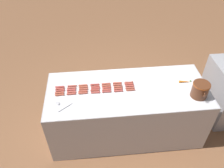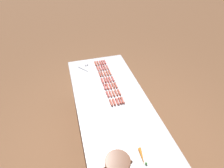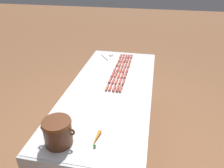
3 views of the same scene
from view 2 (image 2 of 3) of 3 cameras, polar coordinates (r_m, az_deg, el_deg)
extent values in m
plane|color=brown|center=(3.22, 0.13, -16.95)|extent=(20.00, 20.00, 0.00)
cube|color=#BCBCC1|center=(2.85, 0.14, -11.81)|extent=(0.95, 2.28, 0.91)
cube|color=silver|center=(2.52, 0.16, -5.21)|extent=(0.93, 2.23, 0.00)
cylinder|color=#B74741|center=(3.26, -2.20, 6.62)|extent=(0.03, 0.11, 0.03)
sphere|color=#B74741|center=(3.31, -2.38, 7.09)|extent=(0.03, 0.03, 0.03)
sphere|color=#B74741|center=(3.22, -2.02, 6.13)|extent=(0.03, 0.03, 0.03)
cylinder|color=#AB4D42|center=(3.12, -1.40, 5.01)|extent=(0.03, 0.11, 0.03)
sphere|color=#AB4D42|center=(3.17, -1.63, 5.52)|extent=(0.03, 0.03, 0.03)
sphere|color=#AB4D42|center=(3.08, -1.16, 4.49)|extent=(0.03, 0.03, 0.03)
cylinder|color=#B1513B|center=(3.00, -0.66, 3.45)|extent=(0.03, 0.11, 0.03)
sphere|color=#B1513B|center=(3.04, -0.87, 4.01)|extent=(0.03, 0.03, 0.03)
sphere|color=#B1513B|center=(2.96, -0.45, 2.88)|extent=(0.03, 0.03, 0.03)
cylinder|color=#AB453C|center=(2.87, 0.21, 1.58)|extent=(0.03, 0.11, 0.03)
sphere|color=#AB453C|center=(2.91, -0.12, 2.17)|extent=(0.03, 0.03, 0.03)
sphere|color=#AB453C|center=(2.83, 0.54, 0.96)|extent=(0.03, 0.03, 0.03)
cylinder|color=#AF4D3D|center=(2.75, 1.12, -0.36)|extent=(0.03, 0.11, 0.03)
sphere|color=#AF4D3D|center=(2.79, 0.87, 0.31)|extent=(0.03, 0.03, 0.03)
sphere|color=#AF4D3D|center=(2.71, 1.37, -1.04)|extent=(0.03, 0.03, 0.03)
cylinder|color=#AD4B38|center=(2.63, 2.14, -2.51)|extent=(0.03, 0.11, 0.03)
sphere|color=#AD4B38|center=(2.67, 1.78, -1.80)|extent=(0.03, 0.03, 0.03)
sphere|color=#AD4B38|center=(2.59, 2.52, -3.24)|extent=(0.03, 0.03, 0.03)
cylinder|color=#B04F3F|center=(2.52, 3.18, -4.90)|extent=(0.03, 0.11, 0.03)
sphere|color=#B04F3F|center=(2.55, 2.72, -4.13)|extent=(0.03, 0.03, 0.03)
sphere|color=#B04F3F|center=(2.48, 3.64, -5.68)|extent=(0.03, 0.03, 0.03)
cylinder|color=#AF473C|center=(3.25, -2.86, 6.48)|extent=(0.03, 0.11, 0.03)
sphere|color=#AF473C|center=(3.30, -3.14, 6.93)|extent=(0.03, 0.03, 0.03)
sphere|color=#AF473C|center=(3.21, -2.57, 6.01)|extent=(0.03, 0.03, 0.03)
cylinder|color=#AA4D41|center=(3.12, -2.15, 4.96)|extent=(0.03, 0.11, 0.03)
sphere|color=#AA4D41|center=(3.16, -2.42, 5.46)|extent=(0.03, 0.03, 0.03)
sphere|color=#AA4D41|center=(3.08, -1.88, 4.44)|extent=(0.03, 0.03, 0.03)
cylinder|color=#B3523B|center=(2.99, -1.38, 3.29)|extent=(0.03, 0.11, 0.03)
sphere|color=#B3523B|center=(3.03, -1.61, 3.84)|extent=(0.03, 0.03, 0.03)
sphere|color=#B3523B|center=(2.95, -1.16, 2.71)|extent=(0.03, 0.03, 0.03)
cylinder|color=#B14A3E|center=(2.86, -0.62, 1.41)|extent=(0.03, 0.11, 0.03)
sphere|color=#B14A3E|center=(2.90, -0.84, 2.02)|extent=(0.03, 0.03, 0.03)
sphere|color=#B14A3E|center=(2.82, -0.40, 0.77)|extent=(0.03, 0.03, 0.03)
cylinder|color=#AC513B|center=(2.74, 0.34, -0.47)|extent=(0.03, 0.11, 0.03)
sphere|color=#AC513B|center=(2.78, 0.11, 0.20)|extent=(0.03, 0.03, 0.03)
sphere|color=#AC513B|center=(2.70, 0.59, -1.16)|extent=(0.03, 0.03, 0.03)
cylinder|color=#AA503F|center=(2.63, 1.28, -2.60)|extent=(0.03, 0.11, 0.03)
sphere|color=#AA503F|center=(2.66, 1.00, -1.87)|extent=(0.03, 0.03, 0.03)
sphere|color=#AA503F|center=(2.59, 1.57, -3.35)|extent=(0.03, 0.03, 0.03)
cylinder|color=#AE4538|center=(2.51, 2.41, -5.05)|extent=(0.03, 0.11, 0.03)
sphere|color=#AE4538|center=(2.54, 1.99, -4.27)|extent=(0.03, 0.03, 0.03)
sphere|color=#AE4538|center=(2.47, 2.85, -5.84)|extent=(0.03, 0.03, 0.03)
cylinder|color=#AE453B|center=(3.24, -3.49, 6.34)|extent=(0.03, 0.11, 0.03)
sphere|color=#AE453B|center=(3.29, -3.68, 6.81)|extent=(0.03, 0.03, 0.03)
sphere|color=#AE453B|center=(3.20, -3.29, 5.85)|extent=(0.03, 0.03, 0.03)
cylinder|color=#B4443F|center=(3.11, -2.84, 4.86)|extent=(0.03, 0.11, 0.03)
sphere|color=#B4443F|center=(3.16, -3.12, 5.36)|extent=(0.03, 0.03, 0.03)
sphere|color=#B4443F|center=(3.07, -2.54, 4.35)|extent=(0.03, 0.03, 0.03)
cylinder|color=#B1503C|center=(2.98, -2.13, 3.13)|extent=(0.03, 0.11, 0.03)
sphere|color=#B1503C|center=(3.02, -2.39, 3.68)|extent=(0.03, 0.03, 0.03)
sphere|color=#B1503C|center=(2.94, -1.86, 2.56)|extent=(0.03, 0.03, 0.03)
cylinder|color=#B74840|center=(2.85, -1.34, 1.27)|extent=(0.03, 0.11, 0.03)
sphere|color=#B74840|center=(2.89, -1.63, 1.87)|extent=(0.03, 0.03, 0.03)
sphere|color=#B74840|center=(2.81, -1.04, 0.65)|extent=(0.03, 0.03, 0.03)
cylinder|color=#B8493A|center=(2.73, -0.48, -0.67)|extent=(0.03, 0.11, 0.03)
sphere|color=#B8493A|center=(2.77, -0.75, -0.01)|extent=(0.03, 0.03, 0.03)
sphere|color=#B8493A|center=(2.69, -0.20, -1.36)|extent=(0.03, 0.03, 0.03)
cylinder|color=#AC4F3A|center=(2.61, 0.43, -2.86)|extent=(0.03, 0.11, 0.03)
sphere|color=#AC4F3A|center=(2.65, 0.10, -2.14)|extent=(0.03, 0.03, 0.03)
sphere|color=#AC4F3A|center=(2.57, 0.77, -3.61)|extent=(0.03, 0.03, 0.03)
cylinder|color=#AF4A3D|center=(2.50, 1.57, -5.29)|extent=(0.03, 0.11, 0.03)
sphere|color=#AF4A3D|center=(2.53, 1.14, -4.51)|extent=(0.03, 0.03, 0.03)
sphere|color=#AF4A3D|center=(2.46, 2.00, -6.09)|extent=(0.03, 0.03, 0.03)
cylinder|color=#B8523E|center=(3.24, -4.24, 6.27)|extent=(0.03, 0.11, 0.03)
sphere|color=#B8523E|center=(3.28, -4.37, 6.75)|extent=(0.03, 0.03, 0.03)
sphere|color=#B8523E|center=(3.20, -4.09, 5.78)|extent=(0.03, 0.03, 0.03)
cylinder|color=#B54E41|center=(3.10, -3.59, 4.70)|extent=(0.03, 0.11, 0.03)
sphere|color=#B54E41|center=(3.15, -3.74, 5.23)|extent=(0.03, 0.03, 0.03)
sphere|color=#B54E41|center=(3.06, -3.43, 4.17)|extent=(0.03, 0.03, 0.03)
cylinder|color=#B5503E|center=(2.98, -2.96, 3.08)|extent=(0.03, 0.11, 0.03)
sphere|color=#B5503E|center=(3.02, -3.18, 3.64)|extent=(0.03, 0.03, 0.03)
sphere|color=#B5503E|center=(2.94, -2.73, 2.50)|extent=(0.03, 0.03, 0.03)
cylinder|color=#AD473A|center=(2.85, -2.13, 1.24)|extent=(0.03, 0.11, 0.03)
sphere|color=#AD473A|center=(2.89, -2.43, 1.84)|extent=(0.03, 0.03, 0.03)
sphere|color=#AD473A|center=(2.81, -1.82, 0.62)|extent=(0.03, 0.03, 0.03)
cylinder|color=#B54C3E|center=(2.73, -1.37, -0.76)|extent=(0.03, 0.11, 0.03)
sphere|color=#B54C3E|center=(2.77, -1.73, -0.11)|extent=(0.03, 0.03, 0.03)
sphere|color=#B54C3E|center=(2.69, -1.01, -1.42)|extent=(0.03, 0.03, 0.03)
cylinder|color=#B24C3C|center=(2.61, -0.46, -2.97)|extent=(0.03, 0.11, 0.03)
sphere|color=#B24C3C|center=(2.64, -0.74, -2.23)|extent=(0.03, 0.03, 0.03)
sphere|color=#B24C3C|center=(2.57, -0.18, -3.72)|extent=(0.03, 0.03, 0.03)
cylinder|color=#B04D3B|center=(2.49, 0.57, -5.41)|extent=(0.03, 0.11, 0.03)
sphere|color=#B04D3B|center=(2.53, 0.22, -4.62)|extent=(0.03, 0.03, 0.03)
sphere|color=#B04D3B|center=(2.45, 0.93, -6.23)|extent=(0.03, 0.03, 0.03)
cylinder|color=#B95239|center=(3.23, -4.93, 6.13)|extent=(0.03, 0.11, 0.03)
sphere|color=#B95239|center=(3.28, -5.05, 6.61)|extent=(0.03, 0.03, 0.03)
sphere|color=#B95239|center=(3.19, -4.81, 5.63)|extent=(0.03, 0.03, 0.03)
cylinder|color=#B74D3E|center=(3.10, -4.29, 4.64)|extent=(0.03, 0.11, 0.03)
sphere|color=#B74D3E|center=(3.14, -4.47, 5.15)|extent=(0.03, 0.03, 0.03)
sphere|color=#B74D3E|center=(3.06, -4.10, 4.10)|extent=(0.03, 0.03, 0.03)
cylinder|color=#AD4B3A|center=(2.97, -3.64, 2.97)|extent=(0.03, 0.11, 0.03)
sphere|color=#AD4B3A|center=(3.02, -3.82, 3.54)|extent=(0.03, 0.03, 0.03)
sphere|color=#AD4B3A|center=(2.93, -3.46, 2.39)|extent=(0.03, 0.03, 0.03)
cylinder|color=#B74B41|center=(2.84, -2.95, 1.02)|extent=(0.03, 0.11, 0.03)
sphere|color=#B74B41|center=(2.88, -3.21, 1.63)|extent=(0.03, 0.03, 0.03)
sphere|color=#B74B41|center=(2.80, -2.69, 0.39)|extent=(0.03, 0.03, 0.03)
cylinder|color=#B04841|center=(2.72, -2.19, -0.89)|extent=(0.03, 0.11, 0.03)
sphere|color=#B04841|center=(2.76, -2.52, -0.23)|extent=(0.03, 0.03, 0.03)
sphere|color=#B04841|center=(2.68, -1.85, -1.57)|extent=(0.03, 0.03, 0.03)
cylinder|color=#B14840|center=(2.60, -1.34, -3.09)|extent=(0.03, 0.11, 0.03)
sphere|color=#B14840|center=(2.64, -1.55, -2.34)|extent=(0.03, 0.03, 0.03)
sphere|color=#B14840|center=(2.56, -1.12, -3.85)|extent=(0.03, 0.03, 0.03)
cylinder|color=#B04F3C|center=(2.48, -0.28, -5.63)|extent=(0.03, 0.11, 0.03)
sphere|color=#B04F3C|center=(2.52, -0.61, -4.82)|extent=(0.03, 0.03, 0.03)
sphere|color=#B04F3C|center=(2.44, 0.05, -6.46)|extent=(0.03, 0.03, 0.03)
cylinder|color=#562D19|center=(1.85, 1.66, -23.65)|extent=(0.22, 0.22, 0.22)
torus|color=brown|center=(1.77, 1.72, -22.22)|extent=(0.23, 0.23, 0.03)
torus|color=#562D19|center=(1.85, 5.21, -22.44)|extent=(0.06, 0.02, 0.06)
cylinder|color=#B7B7BC|center=(3.13, -8.78, 4.50)|extent=(0.14, 0.18, 0.01)
ellipsoid|color=#B7B7BC|center=(3.23, -7.67, 5.78)|extent=(0.09, 0.08, 0.02)
cone|color=orange|center=(2.03, 8.93, -20.54)|extent=(0.05, 0.17, 0.03)
sphere|color=#387F2D|center=(2.00, 10.21, -22.42)|extent=(0.02, 0.02, 0.02)
camera|label=1|loc=(2.87, -66.81, 28.35)|focal=36.56mm
camera|label=3|loc=(1.12, 76.95, -22.98)|focal=34.79mm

